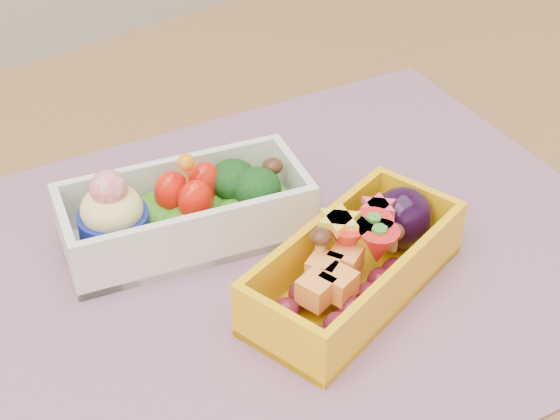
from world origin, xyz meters
TOP-DOWN VIEW (x-y plane):
  - table at (0.00, 0.00)m, footprint 1.20×0.80m
  - placemat at (-0.03, 0.02)m, footprint 0.56×0.47m
  - bento_white at (-0.06, 0.08)m, footprint 0.19×0.12m
  - bento_yellow at (-0.00, -0.04)m, footprint 0.17×0.10m

SIDE VIEW (x-z plane):
  - table at x=0.00m, z-range 0.28..1.03m
  - placemat at x=-0.03m, z-range 0.75..0.75m
  - bento_yellow at x=0.00m, z-range 0.75..0.80m
  - bento_white at x=-0.06m, z-range 0.74..0.81m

